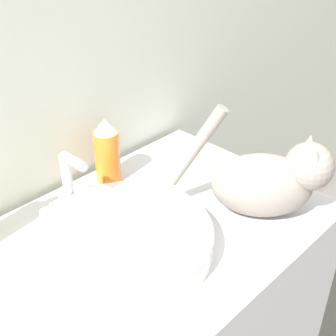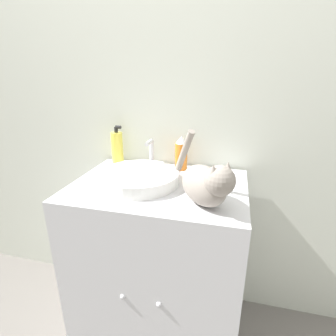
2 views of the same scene
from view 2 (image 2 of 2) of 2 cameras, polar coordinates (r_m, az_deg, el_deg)
name	(u,v)px [view 2 (image 2 of 2)]	position (r m, az deg, el deg)	size (l,w,h in m)	color
wall_back	(175,96)	(1.42, 1.57, 15.31)	(6.00, 0.05, 2.50)	silver
vanity_cabinet	(160,263)	(1.43, -1.82, -20.01)	(0.79, 0.59, 0.89)	silver
sink_basin	(139,178)	(1.20, -6.34, -2.11)	(0.36, 0.36, 0.06)	white
faucet	(151,157)	(1.36, -3.64, 2.39)	(0.16, 0.09, 0.16)	silver
cat	(206,183)	(0.99, 8.31, -3.26)	(0.29, 0.33, 0.27)	gray
soap_bottle	(117,148)	(1.48, -10.98, 4.39)	(0.06, 0.06, 0.21)	#EADB4C
spray_bottle	(181,154)	(1.36, 2.89, 3.17)	(0.06, 0.06, 0.18)	orange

